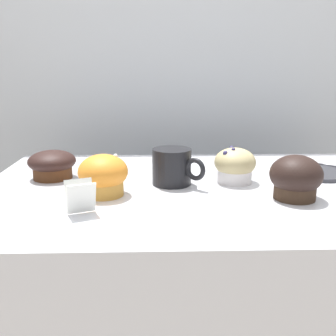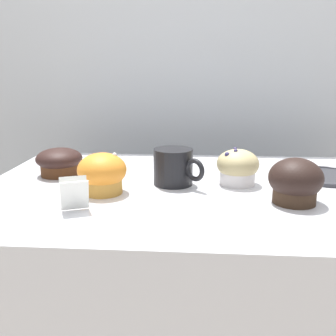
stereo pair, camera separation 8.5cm
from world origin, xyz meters
name	(u,v)px [view 2 (the right image)]	position (x,y,z in m)	size (l,w,h in m)	color
wall_back	(203,152)	(0.00, 0.60, 0.90)	(3.20, 0.10, 1.80)	#B2B7BC
muffin_front_center	(238,167)	(0.07, 0.03, 0.99)	(0.09, 0.09, 0.08)	silver
muffin_back_left	(102,174)	(-0.22, -0.06, 0.99)	(0.10, 0.10, 0.09)	#C08635
muffin_back_right	(59,161)	(-0.36, 0.07, 0.98)	(0.11, 0.11, 0.07)	#472815
muffin_front_left	(295,182)	(0.17, -0.09, 0.99)	(0.10, 0.10, 0.09)	#362519
coffee_cup	(174,166)	(-0.07, 0.01, 0.99)	(0.12, 0.10, 0.08)	black
serving_plate	(327,176)	(0.29, 0.09, 0.95)	(0.17, 0.17, 0.01)	#2D2D33
price_card	(74,194)	(-0.25, -0.16, 0.98)	(0.06, 0.06, 0.06)	white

